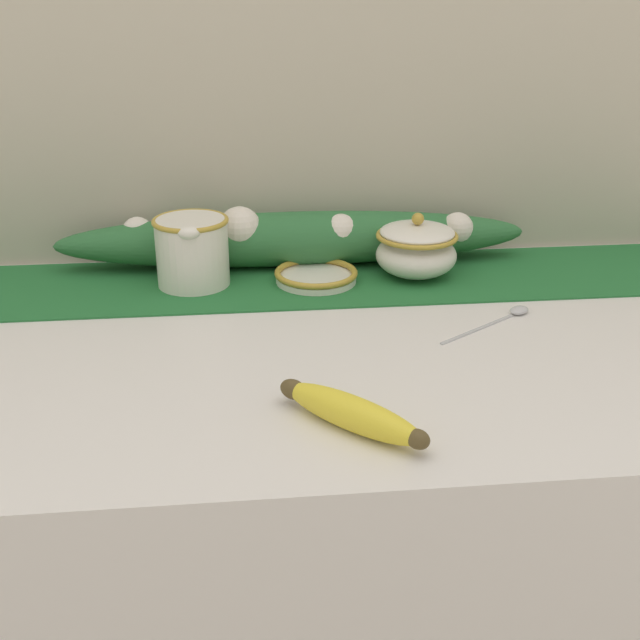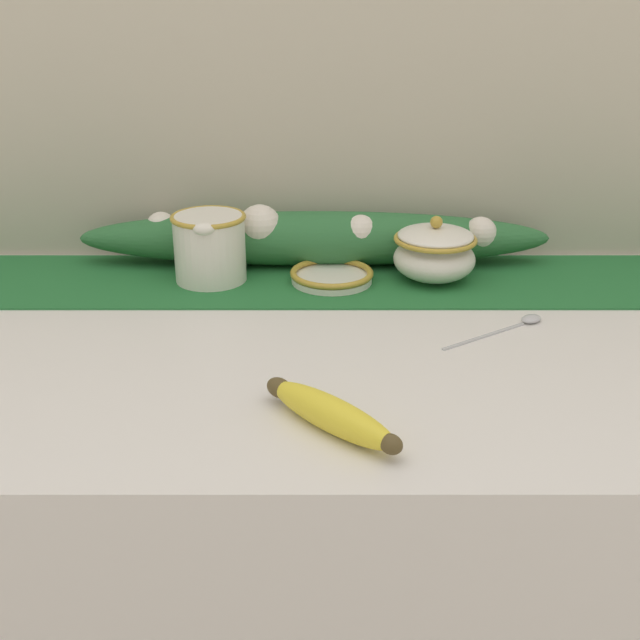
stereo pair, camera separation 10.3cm
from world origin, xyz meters
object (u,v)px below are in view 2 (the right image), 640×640
object	(u,v)px
spoon	(524,322)
small_dish	(334,276)
banana	(332,414)
sugar_bowl	(437,252)
cream_pitcher	(212,245)

from	to	relation	value
spoon	small_dish	bearing A→B (deg)	114.20
banana	sugar_bowl	bearing A→B (deg)	69.43
banana	small_dish	bearing A→B (deg)	89.03
banana	spoon	distance (m)	0.40
cream_pitcher	sugar_bowl	world-z (taller)	cream_pitcher
cream_pitcher	sugar_bowl	bearing A→B (deg)	-0.16
small_dish	cream_pitcher	bearing A→B (deg)	176.80
cream_pitcher	spoon	xyz separation A→B (m)	(0.46, -0.18, -0.06)
banana	spoon	bearing A→B (deg)	45.72
cream_pitcher	spoon	bearing A→B (deg)	-20.92
cream_pitcher	spoon	size ratio (longest dim) A/B	0.87
cream_pitcher	sugar_bowl	size ratio (longest dim) A/B	1.05
small_dish	banana	distance (m)	0.45
cream_pitcher	banana	world-z (taller)	cream_pitcher
small_dish	banana	bearing A→B (deg)	-90.97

